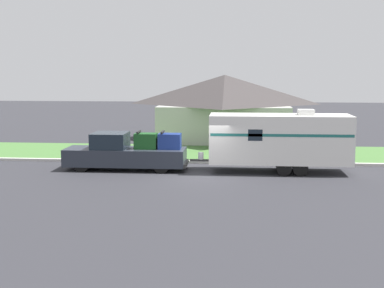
# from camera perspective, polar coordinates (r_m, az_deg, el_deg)

# --- Properties ---
(ground_plane) EXTENTS (120.00, 120.00, 0.00)m
(ground_plane) POSITION_cam_1_polar(r_m,az_deg,el_deg) (26.29, 1.23, -3.51)
(ground_plane) COLOR #2D2D33
(curb_strip) EXTENTS (80.00, 0.30, 0.14)m
(curb_strip) POSITION_cam_1_polar(r_m,az_deg,el_deg) (29.96, 1.69, -1.95)
(curb_strip) COLOR beige
(curb_strip) RESTS_ON ground_plane
(lawn_strip) EXTENTS (80.00, 7.00, 0.03)m
(lawn_strip) POSITION_cam_1_polar(r_m,az_deg,el_deg) (33.56, 2.05, -0.96)
(lawn_strip) COLOR #477538
(lawn_strip) RESTS_ON ground_plane
(house_across_street) EXTENTS (10.09, 8.36, 4.81)m
(house_across_street) POSITION_cam_1_polar(r_m,az_deg,el_deg) (40.16, 3.49, 4.07)
(house_across_street) COLOR #B2B2A8
(house_across_street) RESTS_ON ground_plane
(pickup_truck) EXTENTS (6.40, 1.96, 2.05)m
(pickup_truck) POSITION_cam_1_polar(r_m,az_deg,el_deg) (28.20, -7.05, -0.94)
(pickup_truck) COLOR black
(pickup_truck) RESTS_ON ground_plane
(travel_trailer) EXTENTS (8.16, 2.26, 3.23)m
(travel_trailer) POSITION_cam_1_polar(r_m,az_deg,el_deg) (27.56, 9.36, 0.54)
(travel_trailer) COLOR black
(travel_trailer) RESTS_ON ground_plane
(mailbox) EXTENTS (0.48, 0.20, 1.26)m
(mailbox) POSITION_cam_1_polar(r_m,az_deg,el_deg) (30.77, 12.06, -0.16)
(mailbox) COLOR brown
(mailbox) RESTS_ON ground_plane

